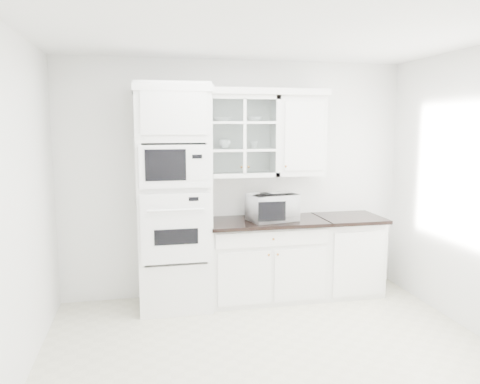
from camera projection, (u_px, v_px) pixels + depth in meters
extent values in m
cube|color=beige|center=(277.00, 361.00, 3.93)|extent=(4.00, 3.50, 0.01)
cube|color=white|center=(236.00, 179.00, 5.42)|extent=(4.00, 0.02, 2.70)
cube|color=white|center=(11.00, 213.00, 3.33)|extent=(0.02, 3.50, 2.70)
cube|color=white|center=(281.00, 30.00, 3.55)|extent=(4.00, 3.50, 0.02)
cube|color=white|center=(173.00, 198.00, 4.99)|extent=(0.76, 0.65, 2.40)
cube|color=white|center=(176.00, 229.00, 4.70)|extent=(0.70, 0.03, 0.72)
cube|color=black|center=(176.00, 237.00, 4.69)|extent=(0.44, 0.01, 0.16)
cube|color=white|center=(175.00, 167.00, 4.61)|extent=(0.70, 0.03, 0.43)
cube|color=black|center=(166.00, 165.00, 4.57)|extent=(0.40, 0.01, 0.31)
cube|color=white|center=(265.00, 261.00, 5.33)|extent=(1.30, 0.60, 0.88)
cube|color=black|center=(266.00, 222.00, 5.23)|extent=(1.32, 0.67, 0.04)
cube|color=white|center=(347.00, 256.00, 5.53)|extent=(0.70, 0.60, 0.88)
cube|color=black|center=(350.00, 218.00, 5.43)|extent=(0.72, 0.67, 0.04)
cube|color=white|center=(242.00, 136.00, 5.21)|extent=(0.80, 0.33, 0.90)
cube|color=white|center=(242.00, 150.00, 5.23)|extent=(0.74, 0.29, 0.02)
cube|color=white|center=(242.00, 123.00, 5.19)|extent=(0.74, 0.29, 0.02)
cube|color=white|center=(299.00, 136.00, 5.35)|extent=(0.55, 0.33, 0.90)
cube|color=white|center=(233.00, 92.00, 5.09)|extent=(2.14, 0.38, 0.07)
imported|color=white|center=(272.00, 207.00, 5.20)|extent=(0.59, 0.53, 0.30)
imported|color=white|center=(223.00, 119.00, 5.14)|extent=(0.27, 0.27, 0.05)
imported|color=white|center=(255.00, 119.00, 5.23)|extent=(0.19, 0.19, 0.06)
imported|color=white|center=(225.00, 144.00, 5.20)|extent=(0.16, 0.16, 0.11)
imported|color=white|center=(254.00, 145.00, 5.24)|extent=(0.11, 0.11, 0.09)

